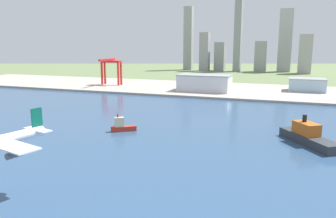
{
  "coord_description": "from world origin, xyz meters",
  "views": [
    {
      "loc": [
        69.65,
        80.98,
        57.24
      ],
      "look_at": [
        18.29,
        222.53,
        27.59
      ],
      "focal_mm": 35.14,
      "sensor_mm": 36.0,
      "label": 1
    }
  ],
  "objects_px": {
    "port_crane_red": "(111,66)",
    "warehouse_main": "(205,83)",
    "container_barge": "(308,136)",
    "tugboat_small": "(122,126)",
    "warehouse_annex": "(307,85)"
  },
  "relations": [
    {
      "from": "warehouse_main",
      "to": "tugboat_small",
      "type": "bearing_deg",
      "value": -92.83
    },
    {
      "from": "warehouse_main",
      "to": "warehouse_annex",
      "type": "distance_m",
      "value": 121.75
    },
    {
      "from": "container_barge",
      "to": "tugboat_small",
      "type": "bearing_deg",
      "value": -174.23
    },
    {
      "from": "tugboat_small",
      "to": "warehouse_main",
      "type": "relative_size",
      "value": 0.26
    },
    {
      "from": "warehouse_main",
      "to": "warehouse_annex",
      "type": "bearing_deg",
      "value": 19.05
    },
    {
      "from": "tugboat_small",
      "to": "port_crane_red",
      "type": "distance_m",
      "value": 244.19
    },
    {
      "from": "tugboat_small",
      "to": "port_crane_red",
      "type": "height_order",
      "value": "port_crane_red"
    },
    {
      "from": "container_barge",
      "to": "tugboat_small",
      "type": "height_order",
      "value": "container_barge"
    },
    {
      "from": "port_crane_red",
      "to": "warehouse_main",
      "type": "bearing_deg",
      "value": -6.48
    },
    {
      "from": "container_barge",
      "to": "port_crane_red",
      "type": "relative_size",
      "value": 1.03
    },
    {
      "from": "port_crane_red",
      "to": "warehouse_main",
      "type": "xyz_separation_m",
      "value": [
        135.48,
        -15.38,
        -16.53
      ]
    },
    {
      "from": "container_barge",
      "to": "tugboat_small",
      "type": "relative_size",
      "value": 2.57
    },
    {
      "from": "tugboat_small",
      "to": "warehouse_annex",
      "type": "xyz_separation_m",
      "value": [
        124.56,
        232.0,
        6.62
      ]
    },
    {
      "from": "port_crane_red",
      "to": "warehouse_annex",
      "type": "relative_size",
      "value": 0.97
    },
    {
      "from": "port_crane_red",
      "to": "warehouse_main",
      "type": "distance_m",
      "value": 137.35
    }
  ]
}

